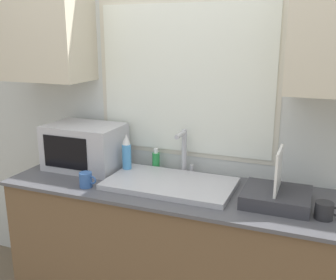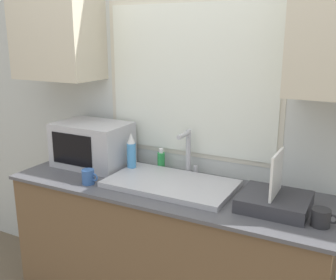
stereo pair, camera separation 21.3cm
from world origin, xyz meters
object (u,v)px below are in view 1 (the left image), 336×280
object	(u,v)px
spray_bottle	(127,155)
mug_near_sink	(86,180)
microwave	(85,147)
dish_rack	(276,195)
soap_bottle	(156,161)
faucet	(184,149)

from	to	relation	value
spray_bottle	mug_near_sink	size ratio (longest dim) A/B	2.40
microwave	mug_near_sink	world-z (taller)	microwave
dish_rack	spray_bottle	world-z (taller)	dish_rack
dish_rack	soap_bottle	distance (m)	0.82
microwave	spray_bottle	world-z (taller)	microwave
microwave	dish_rack	size ratio (longest dim) A/B	1.41
spray_bottle	mug_near_sink	bearing A→B (deg)	-109.99
spray_bottle	faucet	bearing A→B (deg)	19.38
spray_bottle	soap_bottle	distance (m)	0.20
mug_near_sink	soap_bottle	bearing A→B (deg)	59.49
microwave	dish_rack	xyz separation A→B (m)	(1.21, -0.12, -0.10)
soap_bottle	spray_bottle	bearing A→B (deg)	-137.90
microwave	dish_rack	world-z (taller)	dish_rack
dish_rack	faucet	bearing A→B (deg)	157.51
faucet	soap_bottle	distance (m)	0.22
microwave	spray_bottle	distance (m)	0.30
spray_bottle	mug_near_sink	distance (m)	0.32
dish_rack	soap_bottle	xyz separation A→B (m)	(-0.78, 0.25, 0.01)
mug_near_sink	microwave	bearing A→B (deg)	123.61
faucet	microwave	xyz separation A→B (m)	(-0.63, -0.13, -0.02)
spray_bottle	mug_near_sink	world-z (taller)	spray_bottle
dish_rack	mug_near_sink	world-z (taller)	dish_rack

